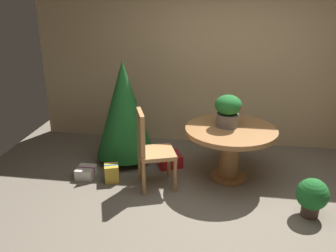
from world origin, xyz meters
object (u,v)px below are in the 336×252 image
round_dining_table (230,141)px  wooden_chair_left_near (150,147)px  flower_vase (228,110)px  potted_plant (312,196)px  holiday_tree (124,109)px  gift_box_red (169,160)px  gift_box_gold (112,173)px  gift_box_cream (86,172)px

round_dining_table → wooden_chair_left_near: bearing=-160.0°
flower_vase → wooden_chair_left_near: 1.08m
potted_plant → holiday_tree: bearing=155.8°
gift_box_red → holiday_tree: bearing=173.1°
potted_plant → gift_box_gold: bearing=170.1°
holiday_tree → potted_plant: 2.63m
round_dining_table → potted_plant: (0.88, -0.72, -0.28)m
holiday_tree → flower_vase: bearing=-10.5°
flower_vase → potted_plant: (0.93, -0.79, -0.67)m
round_dining_table → gift_box_cream: (-1.85, -0.25, -0.46)m
flower_vase → gift_box_gold: flower_vase is taller
flower_vase → potted_plant: bearing=-40.3°
wooden_chair_left_near → holiday_tree: 0.88m
flower_vase → gift_box_red: 1.15m
round_dining_table → gift_box_red: (-0.82, 0.25, -0.45)m
holiday_tree → gift_box_gold: size_ratio=6.34×
gift_box_red → gift_box_cream: gift_box_red is taller
gift_box_cream → holiday_tree: bearing=56.4°
gift_box_red → gift_box_gold: size_ratio=1.86×
round_dining_table → gift_box_gold: (-1.48, -0.31, -0.42)m
flower_vase → holiday_tree: holiday_tree is taller
flower_vase → gift_box_gold: (-1.43, -0.38, -0.81)m
holiday_tree → gift_box_gold: (-0.02, -0.64, -0.66)m
gift_box_red → potted_plant: bearing=-29.8°
gift_box_red → gift_box_gold: 0.87m
gift_box_red → gift_box_cream: size_ratio=1.67×
gift_box_gold → gift_box_red: bearing=40.3°
holiday_tree → gift_box_red: 0.95m
holiday_tree → potted_plant: bearing=-24.2°
flower_vase → potted_plant: size_ratio=0.92×
gift_box_red → gift_box_cream: (-1.03, -0.50, -0.02)m
gift_box_gold → round_dining_table: bearing=11.7°
holiday_tree → gift_box_cream: (-0.39, -0.58, -0.71)m
wooden_chair_left_near → gift_box_gold: size_ratio=4.34×
round_dining_table → wooden_chair_left_near: wooden_chair_left_near is taller
holiday_tree → gift_box_cream: 0.99m
gift_box_cream → flower_vase: bearing=10.1°
gift_box_gold → gift_box_cream: (-0.37, 0.06, -0.04)m
round_dining_table → flower_vase: flower_vase is taller
wooden_chair_left_near → gift_box_cream: size_ratio=3.89×
flower_vase → potted_plant: flower_vase is taller
wooden_chair_left_near → gift_box_gold: 0.67m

